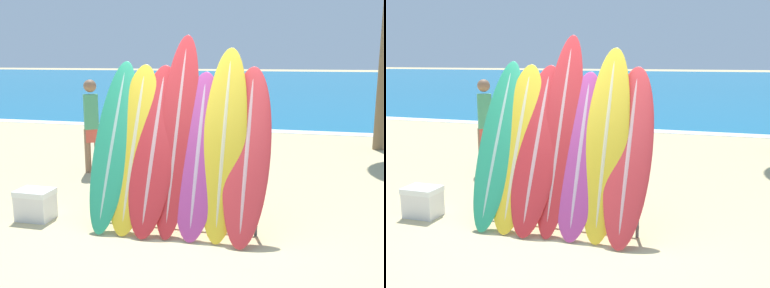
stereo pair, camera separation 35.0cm
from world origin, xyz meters
The scene contains 15 objects.
ground_plane centered at (0.00, 0.00, 0.00)m, with size 160.00×160.00×0.00m, color tan.
ocean_water centered at (0.00, 37.60, 0.00)m, with size 120.00×60.00×0.01m.
surfboard_rack centered at (-0.06, 0.29, 0.50)m, with size 2.05×0.04×0.92m.
surfboard_slot_0 centered at (-0.90, 0.33, 1.05)m, with size 0.51×1.12×2.10m.
surfboard_slot_1 centered at (-0.62, 0.32, 1.03)m, with size 0.58×1.04×2.06m.
surfboard_slot_2 centered at (-0.35, 0.32, 1.03)m, with size 0.59×1.11×2.05m.
surfboard_slot_3 centered at (-0.07, 0.41, 1.22)m, with size 0.49×1.14×2.44m.
surfboard_slot_4 centered at (0.23, 0.30, 0.98)m, with size 0.56×0.94×1.97m.
surfboard_slot_5 centered at (0.53, 0.35, 1.13)m, with size 0.54×1.01×2.27m.
surfboard_slot_6 centered at (0.82, 0.32, 1.02)m, with size 0.56×1.09×2.04m.
person_near_water centered at (-2.29, 5.39, 0.98)m, with size 0.30×0.24×1.80m.
person_mid_beach centered at (-2.39, 2.65, 0.95)m, with size 0.30×0.27×1.74m.
person_far_left centered at (-0.26, 2.26, 0.89)m, with size 0.28×0.27×1.63m.
person_far_right centered at (-1.04, 4.55, 0.94)m, with size 0.30×0.27×1.73m.
cooler_box centered at (-1.97, 0.14, 0.21)m, with size 0.47×0.35×0.41m.
Camera 2 is at (1.82, -4.79, 2.13)m, focal length 42.00 mm.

